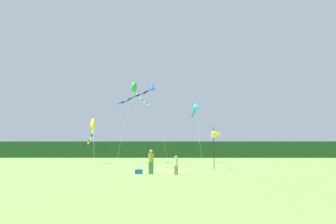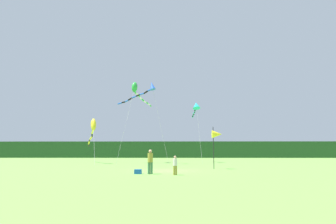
{
  "view_description": "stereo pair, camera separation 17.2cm",
  "coord_description": "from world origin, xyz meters",
  "px_view_note": "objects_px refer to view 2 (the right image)",
  "views": [
    {
      "loc": [
        0.28,
        -22.51,
        1.55
      ],
      "look_at": [
        0.0,
        6.0,
        5.63
      ],
      "focal_mm": 29.45,
      "sensor_mm": 36.0,
      "label": 1
    },
    {
      "loc": [
        0.45,
        -22.51,
        1.55
      ],
      "look_at": [
        0.0,
        6.0,
        5.63
      ],
      "focal_mm": 29.45,
      "sensor_mm": 36.0,
      "label": 2
    }
  ],
  "objects_px": {
    "kite_cyan": "(196,106)",
    "kite_yellow": "(93,128)",
    "person_child": "(175,164)",
    "person_adult": "(150,160)",
    "cooler_box": "(138,172)",
    "kite_green": "(136,89)",
    "banner_flag_pole": "(217,135)",
    "kite_blue": "(146,90)"
  },
  "relations": [
    {
      "from": "person_child",
      "to": "banner_flag_pole",
      "type": "relative_size",
      "value": 0.34
    },
    {
      "from": "banner_flag_pole",
      "to": "kite_cyan",
      "type": "relative_size",
      "value": 0.43
    },
    {
      "from": "person_adult",
      "to": "cooler_box",
      "type": "xyz_separation_m",
      "value": [
        -0.84,
        0.07,
        -0.77
      ]
    },
    {
      "from": "banner_flag_pole",
      "to": "kite_yellow",
      "type": "bearing_deg",
      "value": 142.64
    },
    {
      "from": "banner_flag_pole",
      "to": "kite_cyan",
      "type": "bearing_deg",
      "value": 92.38
    },
    {
      "from": "cooler_box",
      "to": "kite_cyan",
      "type": "relative_size",
      "value": 0.06
    },
    {
      "from": "person_adult",
      "to": "person_child",
      "type": "relative_size",
      "value": 1.32
    },
    {
      "from": "kite_blue",
      "to": "banner_flag_pole",
      "type": "bearing_deg",
      "value": -55.13
    },
    {
      "from": "cooler_box",
      "to": "person_child",
      "type": "bearing_deg",
      "value": -18.0
    },
    {
      "from": "kite_yellow",
      "to": "kite_blue",
      "type": "distance_m",
      "value": 8.65
    },
    {
      "from": "kite_blue",
      "to": "kite_green",
      "type": "height_order",
      "value": "kite_green"
    },
    {
      "from": "kite_blue",
      "to": "kite_green",
      "type": "distance_m",
      "value": 3.11
    },
    {
      "from": "person_adult",
      "to": "kite_green",
      "type": "height_order",
      "value": "kite_green"
    },
    {
      "from": "kite_blue",
      "to": "cooler_box",
      "type": "bearing_deg",
      "value": -86.28
    },
    {
      "from": "person_adult",
      "to": "kite_blue",
      "type": "distance_m",
      "value": 18.48
    },
    {
      "from": "person_adult",
      "to": "kite_green",
      "type": "xyz_separation_m",
      "value": [
        -3.6,
        18.73,
        9.31
      ]
    },
    {
      "from": "kite_green",
      "to": "kite_yellow",
      "type": "bearing_deg",
      "value": -157.89
    },
    {
      "from": "person_adult",
      "to": "banner_flag_pole",
      "type": "xyz_separation_m",
      "value": [
        5.55,
        5.52,
        2.11
      ]
    },
    {
      "from": "banner_flag_pole",
      "to": "kite_cyan",
      "type": "xyz_separation_m",
      "value": [
        -0.59,
        14.31,
        4.91
      ]
    },
    {
      "from": "banner_flag_pole",
      "to": "kite_yellow",
      "type": "xyz_separation_m",
      "value": [
        -14.47,
        11.05,
        1.55
      ]
    },
    {
      "from": "cooler_box",
      "to": "kite_yellow",
      "type": "distance_m",
      "value": 18.9
    },
    {
      "from": "kite_cyan",
      "to": "kite_green",
      "type": "xyz_separation_m",
      "value": [
        -8.56,
        -1.1,
        2.29
      ]
    },
    {
      "from": "cooler_box",
      "to": "kite_green",
      "type": "distance_m",
      "value": 21.39
    },
    {
      "from": "kite_yellow",
      "to": "kite_green",
      "type": "bearing_deg",
      "value": 22.11
    },
    {
      "from": "kite_yellow",
      "to": "person_adult",
      "type": "bearing_deg",
      "value": -61.72
    },
    {
      "from": "person_adult",
      "to": "person_child",
      "type": "distance_m",
      "value": 1.89
    },
    {
      "from": "kite_yellow",
      "to": "banner_flag_pole",
      "type": "bearing_deg",
      "value": -37.36
    },
    {
      "from": "cooler_box",
      "to": "kite_green",
      "type": "xyz_separation_m",
      "value": [
        -2.76,
        18.66,
        10.08
      ]
    },
    {
      "from": "kite_blue",
      "to": "kite_green",
      "type": "xyz_separation_m",
      "value": [
        -1.71,
        2.53,
        0.62
      ]
    },
    {
      "from": "cooler_box",
      "to": "kite_blue",
      "type": "height_order",
      "value": "kite_blue"
    },
    {
      "from": "banner_flag_pole",
      "to": "kite_yellow",
      "type": "relative_size",
      "value": 0.36
    },
    {
      "from": "person_child",
      "to": "banner_flag_pole",
      "type": "bearing_deg",
      "value": 58.61
    },
    {
      "from": "person_adult",
      "to": "kite_cyan",
      "type": "relative_size",
      "value": 0.19
    },
    {
      "from": "banner_flag_pole",
      "to": "kite_green",
      "type": "bearing_deg",
      "value": 124.71
    },
    {
      "from": "kite_yellow",
      "to": "kite_green",
      "type": "height_order",
      "value": "kite_green"
    },
    {
      "from": "kite_cyan",
      "to": "kite_yellow",
      "type": "bearing_deg",
      "value": -166.76
    },
    {
      "from": "kite_cyan",
      "to": "kite_yellow",
      "type": "height_order",
      "value": "kite_cyan"
    },
    {
      "from": "person_adult",
      "to": "kite_yellow",
      "type": "bearing_deg",
      "value": 118.28
    },
    {
      "from": "cooler_box",
      "to": "kite_cyan",
      "type": "distance_m",
      "value": 22.02
    },
    {
      "from": "person_child",
      "to": "kite_cyan",
      "type": "height_order",
      "value": "kite_cyan"
    },
    {
      "from": "banner_flag_pole",
      "to": "kite_yellow",
      "type": "distance_m",
      "value": 18.27
    },
    {
      "from": "person_adult",
      "to": "person_child",
      "type": "xyz_separation_m",
      "value": [
        1.72,
        -0.76,
        -0.22
      ]
    }
  ]
}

